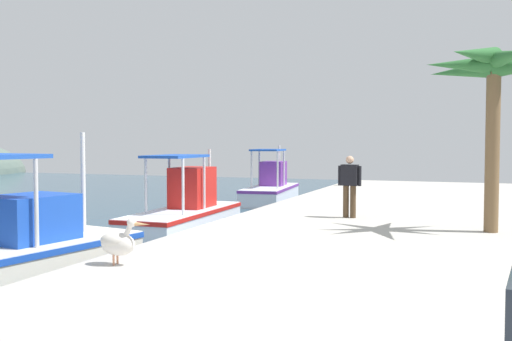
{
  "coord_description": "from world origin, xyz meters",
  "views": [
    {
      "loc": [
        -13.84,
        -6.4,
        2.9
      ],
      "look_at": [
        5.97,
        0.98,
        1.85
      ],
      "focal_mm": 41.33,
      "sensor_mm": 36.0,
      "label": 1
    }
  ],
  "objects_px": {
    "palm_tree": "(493,77)",
    "fishing_boat_second": "(185,212)",
    "mooring_bollard_third": "(342,181)",
    "fishing_boat_nearest": "(3,260)",
    "fishing_boat_third": "(271,189)",
    "fisherman_standing": "(350,183)",
    "pelican": "(118,242)"
  },
  "relations": [
    {
      "from": "fishing_boat_nearest",
      "to": "fishing_boat_third",
      "type": "distance_m",
      "value": 17.58
    },
    {
      "from": "fisherman_standing",
      "to": "palm_tree",
      "type": "distance_m",
      "value": 4.66
    },
    {
      "from": "fishing_boat_second",
      "to": "pelican",
      "type": "relative_size",
      "value": 5.98
    },
    {
      "from": "fishing_boat_third",
      "to": "fishing_boat_nearest",
      "type": "bearing_deg",
      "value": -177.69
    },
    {
      "from": "palm_tree",
      "to": "mooring_bollard_third",
      "type": "bearing_deg",
      "value": 25.71
    },
    {
      "from": "fishing_boat_third",
      "to": "mooring_bollard_third",
      "type": "bearing_deg",
      "value": -64.33
    },
    {
      "from": "fishing_boat_nearest",
      "to": "fishing_boat_second",
      "type": "relative_size",
      "value": 1.04
    },
    {
      "from": "fishing_boat_nearest",
      "to": "fishing_boat_second",
      "type": "xyz_separation_m",
      "value": [
        7.91,
        0.26,
        -0.01
      ]
    },
    {
      "from": "fisherman_standing",
      "to": "mooring_bollard_third",
      "type": "distance_m",
      "value": 11.98
    },
    {
      "from": "fishing_boat_nearest",
      "to": "fisherman_standing",
      "type": "xyz_separation_m",
      "value": [
        7.39,
        -5.09,
        1.08
      ]
    },
    {
      "from": "fishing_boat_nearest",
      "to": "fishing_boat_third",
      "type": "height_order",
      "value": "fishing_boat_nearest"
    },
    {
      "from": "fishing_boat_second",
      "to": "fishing_boat_third",
      "type": "distance_m",
      "value": 9.66
    },
    {
      "from": "fishing_boat_third",
      "to": "palm_tree",
      "type": "relative_size",
      "value": 1.27
    },
    {
      "from": "pelican",
      "to": "palm_tree",
      "type": "distance_m",
      "value": 9.14
    },
    {
      "from": "pelican",
      "to": "palm_tree",
      "type": "relative_size",
      "value": 0.22
    },
    {
      "from": "mooring_bollard_third",
      "to": "palm_tree",
      "type": "xyz_separation_m",
      "value": [
        -13.09,
        -6.3,
        3.34
      ]
    },
    {
      "from": "fisherman_standing",
      "to": "fishing_boat_third",
      "type": "bearing_deg",
      "value": 29.67
    },
    {
      "from": "fishing_boat_nearest",
      "to": "palm_tree",
      "type": "relative_size",
      "value": 1.39
    },
    {
      "from": "fishing_boat_third",
      "to": "fisherman_standing",
      "type": "relative_size",
      "value": 3.16
    },
    {
      "from": "fishing_boat_third",
      "to": "fishing_boat_second",
      "type": "bearing_deg",
      "value": -177.32
    },
    {
      "from": "palm_tree",
      "to": "fishing_boat_nearest",
      "type": "bearing_deg",
      "value": 124.47
    },
    {
      "from": "fisherman_standing",
      "to": "mooring_bollard_third",
      "type": "xyz_separation_m",
      "value": [
        11.65,
        2.73,
        -0.73
      ]
    },
    {
      "from": "pelican",
      "to": "mooring_bollard_third",
      "type": "bearing_deg",
      "value": 0.84
    },
    {
      "from": "fisherman_standing",
      "to": "palm_tree",
      "type": "height_order",
      "value": "palm_tree"
    },
    {
      "from": "fishing_boat_third",
      "to": "pelican",
      "type": "bearing_deg",
      "value": -169.31
    },
    {
      "from": "fishing_boat_third",
      "to": "pelican",
      "type": "height_order",
      "value": "fishing_boat_third"
    },
    {
      "from": "pelican",
      "to": "fishing_boat_third",
      "type": "bearing_deg",
      "value": 10.69
    },
    {
      "from": "fisherman_standing",
      "to": "palm_tree",
      "type": "xyz_separation_m",
      "value": [
        -1.45,
        -3.57,
        2.61
      ]
    },
    {
      "from": "palm_tree",
      "to": "fisherman_standing",
      "type": "bearing_deg",
      "value": 67.97
    },
    {
      "from": "mooring_bollard_third",
      "to": "palm_tree",
      "type": "bearing_deg",
      "value": -154.29
    },
    {
      "from": "fishing_boat_nearest",
      "to": "fisherman_standing",
      "type": "distance_m",
      "value": 9.04
    },
    {
      "from": "palm_tree",
      "to": "fishing_boat_second",
      "type": "bearing_deg",
      "value": 77.54
    }
  ]
}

